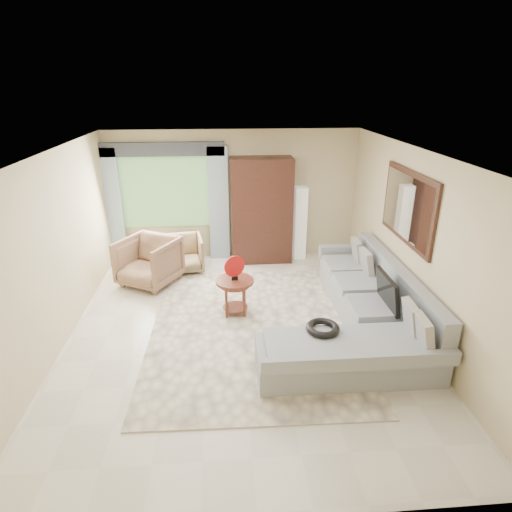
{
  "coord_description": "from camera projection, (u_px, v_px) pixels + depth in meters",
  "views": [
    {
      "loc": [
        -0.21,
        -5.47,
        3.44
      ],
      "look_at": [
        0.25,
        0.35,
        1.05
      ],
      "focal_mm": 30.0,
      "sensor_mm": 36.0,
      "label": 1
    }
  ],
  "objects": [
    {
      "name": "garden_hose",
      "position": [
        323.0,
        328.0,
        5.41
      ],
      "size": [
        0.43,
        0.43,
        0.09
      ],
      "primitive_type": "torus",
      "color": "black",
      "rests_on": "sectional_sofa"
    },
    {
      "name": "floor_lamp",
      "position": [
        300.0,
        223.0,
        8.75
      ],
      "size": [
        0.24,
        0.24,
        1.5
      ],
      "primitive_type": "cube",
      "color": "silver",
      "rests_on": "ground"
    },
    {
      "name": "coffee_table",
      "position": [
        235.0,
        296.0,
        6.72
      ],
      "size": [
        0.6,
        0.6,
        0.6
      ],
      "rotation": [
        0.0,
        0.0,
        -0.04
      ],
      "color": "#4A1B13",
      "rests_on": "ground"
    },
    {
      "name": "ground",
      "position": [
        241.0,
        330.0,
        6.37
      ],
      "size": [
        6.0,
        6.0,
        0.0
      ],
      "primitive_type": "plane",
      "color": "silver",
      "rests_on": "ground"
    },
    {
      "name": "curtain_right",
      "position": [
        219.0,
        205.0,
        8.57
      ],
      "size": [
        0.4,
        0.08,
        2.3
      ],
      "primitive_type": "cube",
      "color": "#9EB7CC",
      "rests_on": "ground"
    },
    {
      "name": "tv_screen",
      "position": [
        388.0,
        291.0,
        5.98
      ],
      "size": [
        0.14,
        0.74,
        0.48
      ],
      "primitive_type": "cube",
      "rotation": [
        0.0,
        -0.17,
        0.0
      ],
      "color": "black",
      "rests_on": "sectional_sofa"
    },
    {
      "name": "curtain_left",
      "position": [
        112.0,
        207.0,
        8.41
      ],
      "size": [
        0.4,
        0.08,
        2.3
      ],
      "primitive_type": "cube",
      "color": "#9EB7CC",
      "rests_on": "ground"
    },
    {
      "name": "armchair_right",
      "position": [
        183.0,
        254.0,
        8.28
      ],
      "size": [
        0.84,
        0.86,
        0.69
      ],
      "primitive_type": "imported",
      "rotation": [
        0.0,
        0.0,
        0.15
      ],
      "color": "olive",
      "rests_on": "ground"
    },
    {
      "name": "red_disc",
      "position": [
        234.0,
        266.0,
        6.52
      ],
      "size": [
        0.32,
        0.15,
        0.34
      ],
      "primitive_type": "cylinder",
      "rotation": [
        1.57,
        0.0,
        0.4
      ],
      "color": "#AD1211",
      "rests_on": "coffee_table"
    },
    {
      "name": "potted_plant",
      "position": [
        132.0,
        259.0,
        8.24
      ],
      "size": [
        0.59,
        0.55,
        0.54
      ],
      "primitive_type": "imported",
      "rotation": [
        0.0,
        0.0,
        0.3
      ],
      "color": "#999999",
      "rests_on": "ground"
    },
    {
      "name": "armchair_left",
      "position": [
        149.0,
        262.0,
        7.7
      ],
      "size": [
        1.27,
        1.28,
        0.86
      ],
      "primitive_type": "imported",
      "rotation": [
        0.0,
        0.0,
        -0.5
      ],
      "color": "#9D6D56",
      "rests_on": "ground"
    },
    {
      "name": "sectional_sofa",
      "position": [
        364.0,
        315.0,
        6.23
      ],
      "size": [
        2.3,
        3.46,
        0.9
      ],
      "color": "#969A9E",
      "rests_on": "ground"
    },
    {
      "name": "area_rug",
      "position": [
        253.0,
        328.0,
        6.43
      ],
      "size": [
        3.09,
        4.06,
        0.02
      ],
      "primitive_type": "cube",
      "rotation": [
        0.0,
        0.0,
        -0.02
      ],
      "color": "beige",
      "rests_on": "ground"
    },
    {
      "name": "wall_mirror",
      "position": [
        408.0,
        207.0,
        6.21
      ],
      "size": [
        0.05,
        1.7,
        1.05
      ],
      "color": "black",
      "rests_on": "wall_right"
    },
    {
      "name": "armoire",
      "position": [
        262.0,
        211.0,
        8.52
      ],
      "size": [
        1.2,
        0.55,
        2.1
      ],
      "primitive_type": "cube",
      "color": "#321910",
      "rests_on": "ground"
    },
    {
      "name": "window",
      "position": [
        165.0,
        192.0,
        8.48
      ],
      "size": [
        1.8,
        0.04,
        1.4
      ],
      "primitive_type": "cube",
      "color": "#669E59",
      "rests_on": "wall_back"
    },
    {
      "name": "valance",
      "position": [
        161.0,
        149.0,
        8.09
      ],
      "size": [
        2.4,
        0.12,
        0.26
      ],
      "primitive_type": "cube",
      "color": "#1E232D",
      "rests_on": "wall_back"
    }
  ]
}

